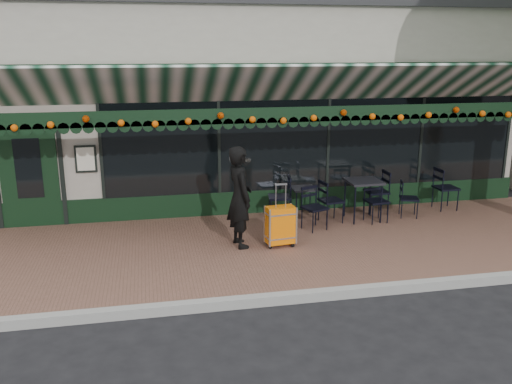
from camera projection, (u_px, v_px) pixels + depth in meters
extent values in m
plane|color=black|center=(321.00, 297.00, 8.21)|extent=(80.00, 80.00, 0.00)
cube|color=brown|center=(288.00, 246.00, 10.08)|extent=(18.00, 4.00, 0.15)
cube|color=#9E9E99|center=(323.00, 295.00, 8.11)|extent=(18.00, 0.16, 0.15)
cube|color=#9C9387|center=(235.00, 99.00, 15.20)|extent=(12.00, 8.00, 4.50)
cube|color=black|center=(319.00, 143.00, 11.78)|extent=(9.20, 0.04, 2.00)
cube|color=black|center=(29.00, 173.00, 10.73)|extent=(1.10, 0.07, 2.20)
cube|color=silver|center=(86.00, 159.00, 10.84)|extent=(0.42, 0.04, 0.55)
cube|color=black|center=(283.00, 115.00, 9.96)|extent=(12.00, 0.03, 0.28)
cylinder|color=orange|center=(284.00, 116.00, 9.91)|extent=(11.60, 0.12, 0.12)
imported|color=black|center=(240.00, 197.00, 9.69)|extent=(0.55, 0.74, 1.84)
cube|color=orange|center=(280.00, 225.00, 9.79)|extent=(0.54, 0.34, 0.68)
cube|color=black|center=(280.00, 244.00, 9.88)|extent=(0.54, 0.34, 0.07)
cube|color=silver|center=(281.00, 196.00, 9.65)|extent=(0.23, 0.06, 0.42)
cube|color=black|center=(364.00, 181.00, 11.21)|extent=(0.69, 0.69, 0.05)
cylinder|color=black|center=(355.00, 206.00, 11.00)|extent=(0.03, 0.03, 0.80)
cylinder|color=black|center=(381.00, 204.00, 11.11)|extent=(0.03, 0.03, 0.80)
cylinder|color=black|center=(345.00, 198.00, 11.54)|extent=(0.03, 0.03, 0.80)
cylinder|color=black|center=(370.00, 197.00, 11.65)|extent=(0.03, 0.03, 0.80)
cube|color=black|center=(304.00, 188.00, 11.47)|extent=(0.52, 0.52, 0.03)
cylinder|color=black|center=(296.00, 206.00, 11.30)|extent=(0.03, 0.03, 0.60)
cylinder|color=black|center=(316.00, 205.00, 11.39)|extent=(0.03, 0.03, 0.60)
cylinder|color=black|center=(291.00, 201.00, 11.71)|extent=(0.03, 0.03, 0.60)
cylinder|color=black|center=(310.00, 200.00, 11.79)|extent=(0.03, 0.03, 0.60)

